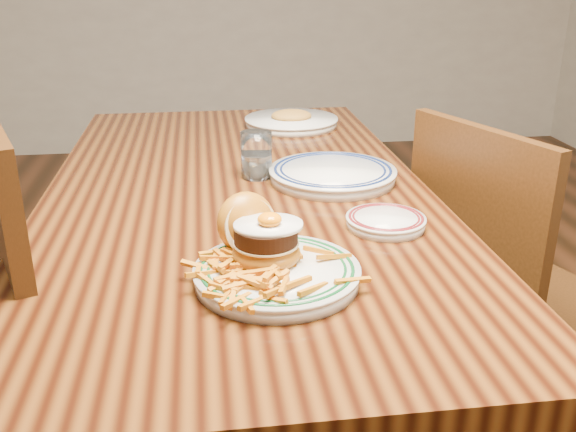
{
  "coord_description": "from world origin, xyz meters",
  "views": [
    {
      "loc": [
        -0.07,
        -1.37,
        1.23
      ],
      "look_at": [
        0.05,
        -0.44,
        0.85
      ],
      "focal_mm": 40.0,
      "sensor_mm": 36.0,
      "label": 1
    }
  ],
  "objects": [
    {
      "name": "rear_plate",
      "position": [
        0.22,
        0.02,
        0.77
      ],
      "size": [
        0.29,
        0.29,
        0.03
      ],
      "rotation": [
        0.0,
        0.0,
        0.39
      ],
      "color": "silver",
      "rests_on": "table"
    },
    {
      "name": "water_glass",
      "position": [
        0.05,
        0.07,
        0.8
      ],
      "size": [
        0.07,
        0.07,
        0.11
      ],
      "color": "white",
      "rests_on": "table"
    },
    {
      "name": "side_plate",
      "position": [
        0.27,
        -0.27,
        0.76
      ],
      "size": [
        0.15,
        0.15,
        0.02
      ],
      "rotation": [
        0.0,
        0.0,
        0.01
      ],
      "color": "silver",
      "rests_on": "table"
    },
    {
      "name": "table",
      "position": [
        0.0,
        0.0,
        0.66
      ],
      "size": [
        0.85,
        1.6,
        0.75
      ],
      "color": "black",
      "rests_on": "floor"
    },
    {
      "name": "far_plate",
      "position": [
        0.2,
        0.55,
        0.77
      ],
      "size": [
        0.29,
        0.29,
        0.05
      ],
      "rotation": [
        0.0,
        0.0,
        -0.01
      ],
      "color": "silver",
      "rests_on": "table"
    },
    {
      "name": "chair_right",
      "position": [
        0.63,
        -0.06,
        0.48
      ],
      "size": [
        0.54,
        0.54,
        0.9
      ],
      "rotation": [
        0.0,
        0.0,
        3.5
      ],
      "color": "#42230D",
      "rests_on": "floor"
    },
    {
      "name": "main_plate",
      "position": [
        0.03,
        -0.45,
        0.79
      ],
      "size": [
        0.27,
        0.28,
        0.13
      ],
      "rotation": [
        0.0,
        0.0,
        0.43
      ],
      "color": "silver",
      "rests_on": "table"
    }
  ]
}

